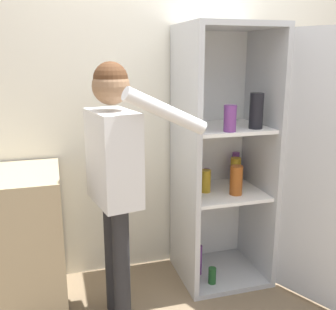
# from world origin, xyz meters

# --- Properties ---
(wall_back) EXTENTS (7.00, 0.06, 2.55)m
(wall_back) POSITION_xyz_m (0.00, 0.98, 1.27)
(wall_back) COLOR silver
(wall_back) RESTS_ON ground_plane
(refrigerator) EXTENTS (0.90, 1.12, 1.78)m
(refrigerator) POSITION_xyz_m (0.36, 0.56, 0.89)
(refrigerator) COLOR #B7BABC
(refrigerator) RESTS_ON ground_plane
(person) EXTENTS (0.65, 0.51, 1.55)m
(person) POSITION_xyz_m (-0.54, 0.38, 0.99)
(person) COLOR #262628
(person) RESTS_ON ground_plane
(counter) EXTENTS (0.71, 0.59, 0.90)m
(counter) POSITION_xyz_m (-1.21, 0.63, 0.45)
(counter) COLOR tan
(counter) RESTS_ON ground_plane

